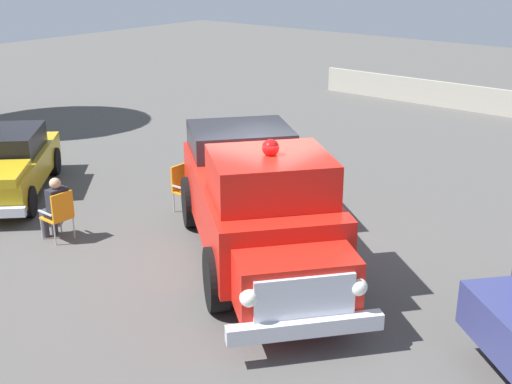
# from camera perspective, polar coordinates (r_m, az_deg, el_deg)

# --- Properties ---
(ground_plane) EXTENTS (60.00, 60.00, 0.00)m
(ground_plane) POSITION_cam_1_polar(r_m,az_deg,el_deg) (12.94, 0.91, -5.00)
(ground_plane) COLOR #514F4C
(vintage_fire_truck) EXTENTS (5.98, 5.45, 2.59)m
(vintage_fire_truck) POSITION_cam_1_polar(r_m,az_deg,el_deg) (12.04, 0.22, -0.77)
(vintage_fire_truck) COLOR black
(vintage_fire_truck) RESTS_ON ground
(classic_hot_rod) EXTENTS (4.37, 4.41, 1.46)m
(classic_hot_rod) POSITION_cam_1_polar(r_m,az_deg,el_deg) (16.59, -20.56, 2.18)
(classic_hot_rod) COLOR black
(classic_hot_rod) RESTS_ON ground
(lawn_chair_near_truck) EXTENTS (0.51, 0.52, 1.02)m
(lawn_chair_near_truck) POSITION_cam_1_polar(r_m,az_deg,el_deg) (13.71, -16.22, -1.67)
(lawn_chair_near_truck) COLOR #B7BABF
(lawn_chair_near_truck) RESTS_ON ground
(lawn_chair_spare) EXTENTS (0.51, 0.52, 1.02)m
(lawn_chair_spare) POSITION_cam_1_polar(r_m,az_deg,el_deg) (14.76, -6.12, 0.61)
(lawn_chair_spare) COLOR #B7BABF
(lawn_chair_spare) RESTS_ON ground
(spectator_seated) EXTENTS (0.54, 0.40, 1.29)m
(spectator_seated) POSITION_cam_1_polar(r_m,az_deg,el_deg) (13.78, -16.58, -1.12)
(spectator_seated) COLOR #383842
(spectator_seated) RESTS_ON ground
(spectator_standing) EXTENTS (0.45, 0.59, 1.68)m
(spectator_standing) POSITION_cam_1_polar(r_m,az_deg,el_deg) (15.23, 2.87, 2.80)
(spectator_standing) COLOR #2D334C
(spectator_standing) RESTS_ON ground
(background_fence) EXTENTS (8.59, 0.12, 0.90)m
(background_fence) POSITION_cam_1_polar(r_m,az_deg,el_deg) (25.58, 14.36, 8.13)
(background_fence) COLOR #A8A393
(background_fence) RESTS_ON ground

